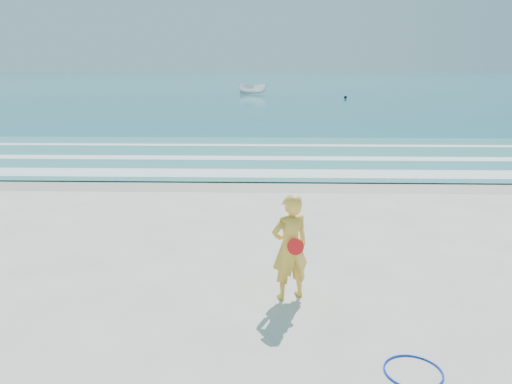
{
  "coord_description": "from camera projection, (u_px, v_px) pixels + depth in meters",
  "views": [
    {
      "loc": [
        0.78,
        -6.89,
        3.82
      ],
      "look_at": [
        0.48,
        4.0,
        1.0
      ],
      "focal_mm": 35.0,
      "sensor_mm": 36.0,
      "label": 1
    }
  ],
  "objects": [
    {
      "name": "ground",
      "position": [
        218.0,
        320.0,
        7.64
      ],
      "size": [
        400.0,
        400.0,
        0.0
      ],
      "primitive_type": "plane",
      "color": "silver",
      "rests_on": "ground"
    },
    {
      "name": "wet_sand",
      "position": [
        246.0,
        183.0,
        16.35
      ],
      "size": [
        400.0,
        2.4,
        0.0
      ],
      "primitive_type": "cube",
      "color": "#B2A893",
      "rests_on": "ground"
    },
    {
      "name": "ocean",
      "position": [
        266.0,
        81.0,
        109.24
      ],
      "size": [
        400.0,
        190.0,
        0.04
      ],
      "primitive_type": "cube",
      "color": "#19727F",
      "rests_on": "ground"
    },
    {
      "name": "shallow",
      "position": [
        251.0,
        155.0,
        21.18
      ],
      "size": [
        400.0,
        10.0,
        0.01
      ],
      "primitive_type": "cube",
      "color": "#59B7AD",
      "rests_on": "ocean"
    },
    {
      "name": "foam_near",
      "position": [
        247.0,
        173.0,
        17.6
      ],
      "size": [
        400.0,
        1.4,
        0.01
      ],
      "primitive_type": "cube",
      "color": "white",
      "rests_on": "shallow"
    },
    {
      "name": "foam_mid",
      "position": [
        251.0,
        158.0,
        20.4
      ],
      "size": [
        400.0,
        0.9,
        0.01
      ],
      "primitive_type": "cube",
      "color": "white",
      "rests_on": "shallow"
    },
    {
      "name": "foam_far",
      "position": [
        253.0,
        145.0,
        23.6
      ],
      "size": [
        400.0,
        0.6,
        0.01
      ],
      "primitive_type": "cube",
      "color": "white",
      "rests_on": "shallow"
    },
    {
      "name": "hoop",
      "position": [
        413.0,
        371.0,
        6.35
      ],
      "size": [
        0.84,
        0.84,
        0.03
      ],
      "primitive_type": "torus",
      "rotation": [
        0.0,
        0.0,
        -0.13
      ],
      "color": "#0B2CCD",
      "rests_on": "ground"
    },
    {
      "name": "boat",
      "position": [
        253.0,
        88.0,
        61.5
      ],
      "size": [
        4.14,
        2.57,
        1.5
      ],
      "primitive_type": "imported",
      "rotation": [
        0.0,
        0.0,
        1.26
      ],
      "color": "white",
      "rests_on": "ocean"
    },
    {
      "name": "buoy",
      "position": [
        345.0,
        97.0,
        54.27
      ],
      "size": [
        0.34,
        0.34,
        0.34
      ],
      "primitive_type": "sphere",
      "color": "black",
      "rests_on": "ocean"
    },
    {
      "name": "woman",
      "position": [
        290.0,
        247.0,
        8.17
      ],
      "size": [
        0.77,
        0.66,
        1.79
      ],
      "color": "gold",
      "rests_on": "ground"
    }
  ]
}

